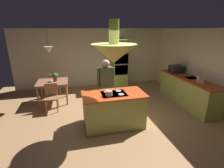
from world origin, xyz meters
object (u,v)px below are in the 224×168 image
Objects in this scene: chair_facing_island at (51,95)px; potted_plant_on_table at (55,76)px; canister_sugar at (199,79)px; cup_on_table at (52,82)px; kitchen_island at (114,110)px; cooking_pot_on_cooktop at (109,93)px; person_at_island at (106,84)px; microwave_on_counter at (176,69)px; canister_flour at (203,81)px; dining_table at (53,84)px; chair_by_back_wall at (55,83)px; oven_tower at (120,64)px.

potted_plant_on_table reaches higher than chair_facing_island.
chair_facing_island is 4.69m from canister_sugar.
potted_plant_on_table is 3.33× the size of cup_on_table.
kitchen_island is at bearing -47.71° from cup_on_table.
cup_on_table is 0.50× the size of cooking_pot_on_cooktop.
person_at_island is 18.94× the size of cup_on_table.
cooking_pot_on_cooktop reaches higher than cup_on_table.
microwave_on_counter is at bearing 29.42° from cooking_pot_on_cooktop.
kitchen_island is 11.29× the size of canister_flour.
canister_flour is at bearing 5.61° from cooking_pot_on_cooktop.
chair_by_back_wall is at bearing 90.00° from dining_table.
canister_sugar is 3.04m from cooking_pot_on_cooktop.
cooking_pot_on_cooktop is at bearing -52.39° from cup_on_table.
person_at_island reaches higher than dining_table.
cup_on_table is (-2.80, -1.38, -0.24)m from oven_tower.
kitchen_island is 2.90m from canister_flour.
chair_facing_island is (0.00, -0.69, -0.16)m from dining_table.
microwave_on_counter is 2.56× the size of cooking_pot_on_cooktop.
chair_by_back_wall is (0.00, 1.37, 0.00)m from chair_facing_island.
microwave_on_counter reaches higher than canister_flour.
chair_facing_island is at bearing -90.11° from cup_on_table.
microwave_on_counter is at bearing -7.13° from potted_plant_on_table.
chair_by_back_wall is (-1.64, 2.09, -0.48)m from person_at_island.
dining_table is 7.31× the size of canister_flour.
canister_sugar is 1.22m from microwave_on_counter.
kitchen_island is 9.01× the size of cooking_pot_on_cooktop.
person_at_island is 1.96× the size of chair_facing_island.
potted_plant_on_table is 0.65× the size of microwave_on_counter.
oven_tower is 2.42m from microwave_on_counter.
person_at_island is at bearing -35.46° from cup_on_table.
cup_on_table is (0.00, -0.23, 0.14)m from dining_table.
canister_flour reaches higher than dining_table.
kitchen_island is 5.41× the size of potted_plant_on_table.
cooking_pot_on_cooktop is at bearing -110.48° from oven_tower.
oven_tower reaches higher than cooking_pot_on_cooktop.
dining_table is 4.88m from canister_sugar.
cooking_pot_on_cooktop is (-3.00, -0.29, 0.01)m from canister_flour.
oven_tower reaches higher than dining_table.
chair_facing_island is 2.24m from cooking_pot_on_cooktop.
potted_plant_on_table is at bearing 66.61° from cup_on_table.
person_at_island reaches higher than chair_facing_island.
canister_sugar is at bearing 90.00° from canister_flour.
chair_by_back_wall is 4.74m from microwave_on_counter.
oven_tower is 2.92m from potted_plant_on_table.
canister_sugar reaches higher than cooking_pot_on_cooktop.
oven_tower is 2.39× the size of chair_facing_island.
oven_tower is 11.57× the size of cooking_pot_on_cooktop.
potted_plant_on_table reaches higher than chair_by_back_wall.
canister_flour is at bearing -90.00° from microwave_on_counter.
kitchen_island is at bearing -151.19° from microwave_on_counter.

